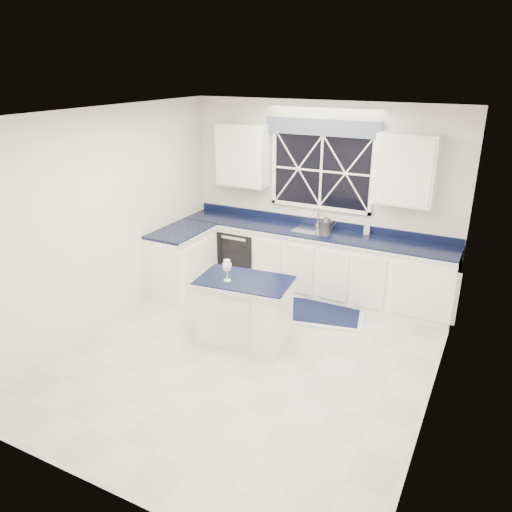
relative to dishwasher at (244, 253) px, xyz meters
The scene contains 13 objects.
ground 2.28m from the dishwasher, 60.57° to the right, with size 4.50×4.50×0.00m, color #BBBCB6.
back_wall 1.48m from the dishwasher, 15.26° to the left, with size 4.00×0.10×2.70m, color silver.
base_cabinets 0.79m from the dishwasher, 12.13° to the right, with size 3.99×1.60×0.90m.
countertop 1.21m from the dishwasher, ahead, with size 3.98×0.64×0.04m, color black.
dishwasher is the anchor object (origin of this frame).
window 1.81m from the dishwasher, 12.95° to the left, with size 1.65×0.09×1.26m.
upper_cabinets 1.86m from the dishwasher, ahead, with size 3.10×0.34×0.90m.
faucet 1.31m from the dishwasher, 10.02° to the left, with size 0.05×0.20×0.30m.
island 1.89m from the dishwasher, 61.61° to the right, with size 1.14×0.76×0.80m.
rug 1.57m from the dishwasher, 23.35° to the right, with size 1.51×1.10×0.02m.
kettle 1.42m from the dishwasher, ahead, with size 0.29×0.24×0.22m.
wine_glass 2.01m from the dishwasher, 67.52° to the right, with size 0.11×0.11×0.26m.
soap_bottle 1.93m from the dishwasher, ahead, with size 0.07×0.08×0.17m, color silver.
Camera 1 is at (2.34, -4.39, 3.16)m, focal length 35.00 mm.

